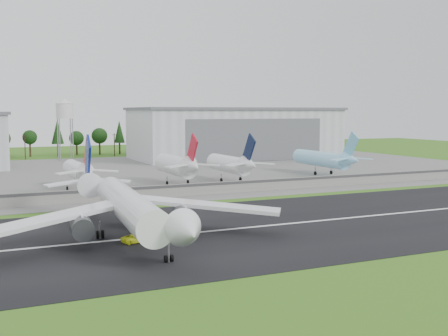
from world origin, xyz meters
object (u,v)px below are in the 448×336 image
parked_jet_red_a (80,171)px  parked_jet_red_b (179,165)px  main_airliner (129,213)px  parked_jet_skyblue (326,159)px  ground_vehicle (136,238)px  parked_jet_navy (233,164)px

parked_jet_red_a → parked_jet_red_b: (30.63, 0.07, 0.45)m
main_airliner → parked_jet_skyblue: (92.32, 71.98, 1.16)m
parked_jet_red_a → parked_jet_skyblue: parked_jet_skyblue is taller
ground_vehicle → parked_jet_navy: parked_jet_navy is taller
parked_jet_navy → parked_jet_skyblue: parked_jet_navy is taller
parked_jet_red_b → parked_jet_skyblue: 58.83m
parked_jet_red_b → parked_jet_navy: (18.70, -0.04, -0.28)m
ground_vehicle → parked_jet_skyblue: parked_jet_skyblue is taller
ground_vehicle → parked_jet_skyblue: 118.65m
main_airliner → parked_jet_red_b: (33.71, 67.03, 1.51)m
parked_jet_red_a → parked_jet_navy: bearing=0.0°
parked_jet_red_a → parked_jet_red_b: size_ratio=1.00×
main_airliner → ground_vehicle: main_airliner is taller
parked_jet_red_a → parked_jet_navy: (49.33, 0.03, 0.17)m
parked_jet_red_a → parked_jet_skyblue: (89.25, 5.03, 0.10)m
ground_vehicle → parked_jet_red_b: (33.28, 69.92, 5.55)m
main_airliner → parked_jet_navy: main_airliner is taller
parked_jet_red_a → parked_jet_red_b: 30.64m
main_airliner → parked_jet_skyblue: main_airliner is taller
parked_jet_navy → parked_jet_skyblue: (39.92, 5.00, -0.07)m
parked_jet_red_b → parked_jet_navy: size_ratio=1.00×
parked_jet_red_b → parked_jet_skyblue: (58.62, 4.96, -0.35)m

